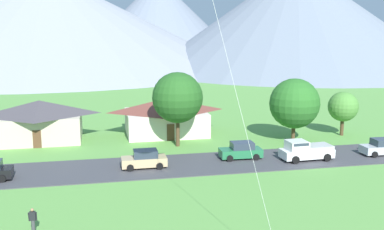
{
  "coord_description": "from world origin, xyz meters",
  "views": [
    {
      "loc": [
        -4.28,
        -12.94,
        12.57
      ],
      "look_at": [
        1.18,
        12.97,
        7.64
      ],
      "focal_mm": 41.64,
      "sensor_mm": 36.0,
      "label": 1
    }
  ],
  "objects_px": {
    "house_left_center": "(166,116)",
    "parked_car_silver_west_end": "(382,147)",
    "tree_left_of_center": "(294,103)",
    "house_right_center": "(40,120)",
    "parked_car_tan_mid_west": "(144,159)",
    "pickup_truck_white_east_side": "(305,150)",
    "tree_near_left": "(178,98)",
    "parked_car_green_mid_east": "(241,151)",
    "watcher_person": "(33,220)",
    "tree_center": "(343,107)"
  },
  "relations": [
    {
      "from": "house_right_center",
      "to": "parked_car_green_mid_east",
      "type": "distance_m",
      "value": 24.05
    },
    {
      "from": "parked_car_silver_west_end",
      "to": "watcher_person",
      "type": "height_order",
      "value": "parked_car_silver_west_end"
    },
    {
      "from": "house_left_center",
      "to": "parked_car_silver_west_end",
      "type": "bearing_deg",
      "value": -35.36
    },
    {
      "from": "house_left_center",
      "to": "watcher_person",
      "type": "bearing_deg",
      "value": -115.44
    },
    {
      "from": "parked_car_tan_mid_west",
      "to": "parked_car_green_mid_east",
      "type": "bearing_deg",
      "value": 6.24
    },
    {
      "from": "house_right_center",
      "to": "watcher_person",
      "type": "relative_size",
      "value": 5.98
    },
    {
      "from": "house_left_center",
      "to": "parked_car_tan_mid_west",
      "type": "distance_m",
      "value": 14.58
    },
    {
      "from": "tree_near_left",
      "to": "parked_car_tan_mid_west",
      "type": "distance_m",
      "value": 9.91
    },
    {
      "from": "tree_near_left",
      "to": "parked_car_tan_mid_west",
      "type": "relative_size",
      "value": 1.98
    },
    {
      "from": "house_left_center",
      "to": "watcher_person",
      "type": "xyz_separation_m",
      "value": [
        -12.46,
        -26.18,
        -1.45
      ]
    },
    {
      "from": "house_left_center",
      "to": "house_right_center",
      "type": "bearing_deg",
      "value": -177.95
    },
    {
      "from": "pickup_truck_white_east_side",
      "to": "tree_near_left",
      "type": "bearing_deg",
      "value": 144.15
    },
    {
      "from": "tree_center",
      "to": "pickup_truck_white_east_side",
      "type": "relative_size",
      "value": 1.03
    },
    {
      "from": "house_left_center",
      "to": "pickup_truck_white_east_side",
      "type": "xyz_separation_m",
      "value": [
        11.78,
        -14.63,
        -1.26
      ]
    },
    {
      "from": "pickup_truck_white_east_side",
      "to": "parked_car_green_mid_east",
      "type": "bearing_deg",
      "value": 163.61
    },
    {
      "from": "tree_left_of_center",
      "to": "parked_car_silver_west_end",
      "type": "height_order",
      "value": "tree_left_of_center"
    },
    {
      "from": "house_right_center",
      "to": "parked_car_tan_mid_west",
      "type": "distance_m",
      "value": 17.26
    },
    {
      "from": "tree_near_left",
      "to": "watcher_person",
      "type": "xyz_separation_m",
      "value": [
        -12.84,
        -19.79,
        -4.61
      ]
    },
    {
      "from": "tree_center",
      "to": "parked_car_silver_west_end",
      "type": "xyz_separation_m",
      "value": [
        -0.76,
        -9.16,
        -2.73
      ]
    },
    {
      "from": "watcher_person",
      "to": "tree_center",
      "type": "bearing_deg",
      "value": 31.79
    },
    {
      "from": "tree_near_left",
      "to": "parked_car_tan_mid_west",
      "type": "bearing_deg",
      "value": -121.0
    },
    {
      "from": "tree_left_of_center",
      "to": "tree_center",
      "type": "height_order",
      "value": "tree_left_of_center"
    },
    {
      "from": "tree_center",
      "to": "tree_near_left",
      "type": "bearing_deg",
      "value": -177.09
    },
    {
      "from": "house_left_center",
      "to": "tree_near_left",
      "type": "xyz_separation_m",
      "value": [
        0.38,
        -6.39,
        3.16
      ]
    },
    {
      "from": "parked_car_tan_mid_west",
      "to": "parked_car_green_mid_east",
      "type": "height_order",
      "value": "same"
    },
    {
      "from": "house_right_center",
      "to": "pickup_truck_white_east_side",
      "type": "height_order",
      "value": "house_right_center"
    },
    {
      "from": "parked_car_tan_mid_west",
      "to": "watcher_person",
      "type": "bearing_deg",
      "value": -124.12
    },
    {
      "from": "tree_center",
      "to": "watcher_person",
      "type": "relative_size",
      "value": 3.25
    },
    {
      "from": "parked_car_silver_west_end",
      "to": "parked_car_tan_mid_west",
      "type": "distance_m",
      "value": 24.57
    },
    {
      "from": "tree_near_left",
      "to": "house_left_center",
      "type": "bearing_deg",
      "value": 93.4
    },
    {
      "from": "house_left_center",
      "to": "parked_car_silver_west_end",
      "type": "relative_size",
      "value": 2.48
    },
    {
      "from": "tree_near_left",
      "to": "tree_left_of_center",
      "type": "height_order",
      "value": "tree_near_left"
    },
    {
      "from": "parked_car_silver_west_end",
      "to": "watcher_person",
      "type": "xyz_separation_m",
      "value": [
        -32.88,
        -11.69,
        0.01
      ]
    },
    {
      "from": "house_left_center",
      "to": "parked_car_silver_west_end",
      "type": "distance_m",
      "value": 25.09
    },
    {
      "from": "house_right_center",
      "to": "parked_car_green_mid_east",
      "type": "bearing_deg",
      "value": -30.83
    },
    {
      "from": "tree_left_of_center",
      "to": "parked_car_silver_west_end",
      "type": "distance_m",
      "value": 10.6
    },
    {
      "from": "parked_car_silver_west_end",
      "to": "tree_near_left",
      "type": "bearing_deg",
      "value": 157.99
    },
    {
      "from": "house_left_center",
      "to": "parked_car_tan_mid_west",
      "type": "relative_size",
      "value": 2.5
    },
    {
      "from": "tree_left_of_center",
      "to": "house_right_center",
      "type": "bearing_deg",
      "value": 167.76
    },
    {
      "from": "tree_left_of_center",
      "to": "parked_car_tan_mid_west",
      "type": "height_order",
      "value": "tree_left_of_center"
    },
    {
      "from": "house_right_center",
      "to": "parked_car_tan_mid_west",
      "type": "relative_size",
      "value": 2.38
    },
    {
      "from": "tree_near_left",
      "to": "tree_center",
      "type": "bearing_deg",
      "value": 2.91
    },
    {
      "from": "house_right_center",
      "to": "parked_car_silver_west_end",
      "type": "bearing_deg",
      "value": -21.55
    },
    {
      "from": "house_left_center",
      "to": "tree_left_of_center",
      "type": "xyz_separation_m",
      "value": [
        14.05,
        -6.82,
        2.13
      ]
    },
    {
      "from": "parked_car_silver_west_end",
      "to": "parked_car_tan_mid_west",
      "type": "relative_size",
      "value": 1.01
    },
    {
      "from": "tree_near_left",
      "to": "watcher_person",
      "type": "distance_m",
      "value": 24.04
    },
    {
      "from": "house_right_center",
      "to": "parked_car_silver_west_end",
      "type": "xyz_separation_m",
      "value": [
        35.35,
        -13.96,
        -1.62
      ]
    },
    {
      "from": "parked_car_tan_mid_west",
      "to": "tree_center",
      "type": "bearing_deg",
      "value": 18.71
    },
    {
      "from": "house_right_center",
      "to": "tree_center",
      "type": "bearing_deg",
      "value": -7.56
    },
    {
      "from": "house_right_center",
      "to": "pickup_truck_white_east_side",
      "type": "distance_m",
      "value": 30.22
    }
  ]
}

